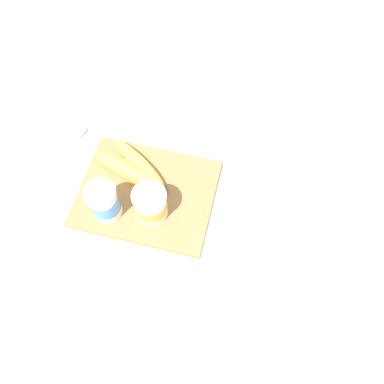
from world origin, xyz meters
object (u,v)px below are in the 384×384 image
(cereal_box, at_px, (294,193))
(spoon, at_px, (72,139))
(cutting_board, at_px, (147,193))
(banana_bunch, at_px, (133,167))
(yogurt_cup_back, at_px, (104,202))
(yogurt_cup_front, at_px, (151,204))

(cereal_box, xyz_separation_m, spoon, (0.53, -0.09, -0.12))
(cutting_board, bearing_deg, cereal_box, -177.11)
(cereal_box, height_order, banana_bunch, cereal_box)
(cutting_board, height_order, cereal_box, cereal_box)
(yogurt_cup_back, xyz_separation_m, spoon, (0.16, -0.17, -0.06))
(yogurt_cup_front, distance_m, banana_bunch, 0.12)
(yogurt_cup_back, bearing_deg, spoon, -46.52)
(yogurt_cup_front, distance_m, spoon, 0.30)
(banana_bunch, bearing_deg, yogurt_cup_back, 78.05)
(banana_bunch, distance_m, spoon, 0.19)
(yogurt_cup_front, height_order, yogurt_cup_back, yogurt_cup_back)
(yogurt_cup_front, xyz_separation_m, spoon, (0.25, -0.15, -0.05))
(yogurt_cup_front, distance_m, yogurt_cup_back, 0.10)
(cereal_box, bearing_deg, yogurt_cup_front, -160.37)
(yogurt_cup_front, height_order, spoon, yogurt_cup_front)
(cutting_board, relative_size, cereal_box, 1.23)
(cutting_board, distance_m, yogurt_cup_back, 0.11)
(yogurt_cup_front, relative_size, spoon, 0.67)
(cereal_box, xyz_separation_m, yogurt_cup_front, (0.28, 0.06, -0.07))
(cereal_box, distance_m, yogurt_cup_front, 0.29)
(banana_bunch, bearing_deg, cutting_board, 134.40)
(cereal_box, bearing_deg, banana_bunch, -177.21)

